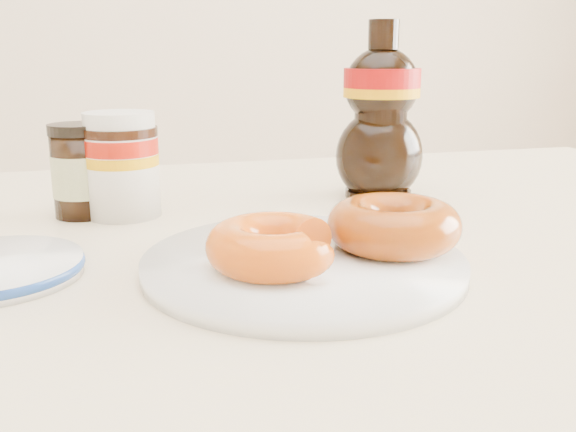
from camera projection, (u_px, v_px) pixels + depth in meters
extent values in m
cube|color=beige|center=(258.00, 261.00, 0.62)|extent=(1.40, 0.90, 0.04)
cylinder|color=#C6B28C|center=(536.00, 361.00, 1.22)|extent=(0.06, 0.06, 0.71)
cylinder|color=white|center=(304.00, 263.00, 0.54)|extent=(0.27, 0.27, 0.01)
torus|color=white|center=(304.00, 262.00, 0.54)|extent=(0.27, 0.27, 0.01)
torus|color=#CF4B0B|center=(273.00, 246.00, 0.50)|extent=(0.13, 0.13, 0.04)
torus|color=#904009|center=(394.00, 225.00, 0.55)|extent=(0.15, 0.15, 0.04)
cylinder|color=white|center=(122.00, 173.00, 0.70)|extent=(0.08, 0.08, 0.10)
cylinder|color=#961105|center=(120.00, 146.00, 0.70)|extent=(0.08, 0.08, 0.02)
cylinder|color=#D89905|center=(121.00, 160.00, 0.70)|extent=(0.08, 0.08, 0.01)
cylinder|color=black|center=(119.00, 132.00, 0.69)|extent=(0.08, 0.08, 0.01)
cylinder|color=white|center=(119.00, 121.00, 0.69)|extent=(0.08, 0.08, 0.02)
cylinder|color=black|center=(81.00, 175.00, 0.70)|extent=(0.06, 0.06, 0.09)
cylinder|color=beige|center=(81.00, 175.00, 0.70)|extent=(0.06, 0.06, 0.05)
cylinder|color=black|center=(78.00, 129.00, 0.69)|extent=(0.06, 0.06, 0.01)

